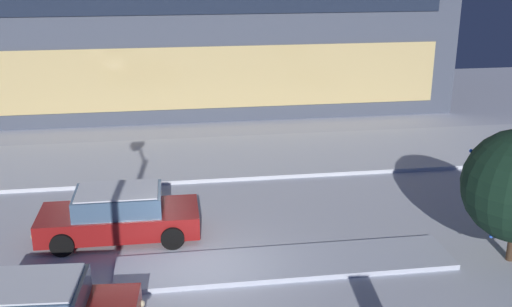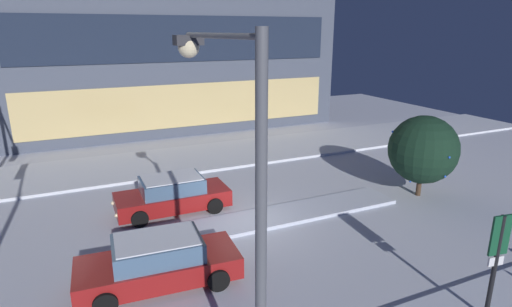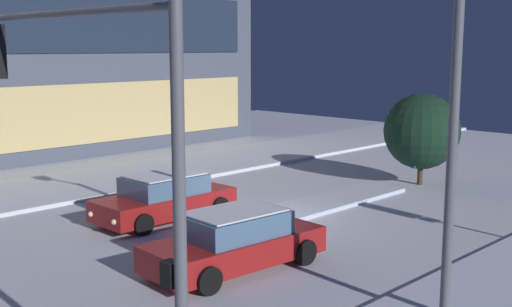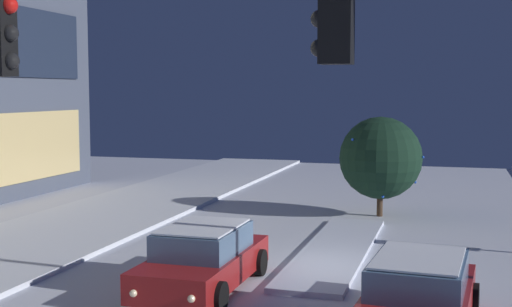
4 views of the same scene
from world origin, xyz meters
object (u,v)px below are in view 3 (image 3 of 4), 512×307
object	(u,v)px
traffic_light_corner_near_left	(87,123)
decorated_tree_median	(422,131)
car_far	(165,198)
car_near	(235,241)
street_lamp_arched	(413,82)

from	to	relation	value
traffic_light_corner_near_left	decorated_tree_median	world-z (taller)	traffic_light_corner_near_left
car_far	traffic_light_corner_near_left	bearing A→B (deg)	46.81
car_near	decorated_tree_median	world-z (taller)	decorated_tree_median
street_lamp_arched	car_far	bearing A→B (deg)	-12.85
traffic_light_corner_near_left	car_far	bearing A→B (deg)	-43.68
car_near	car_far	bearing A→B (deg)	75.76
car_far	street_lamp_arched	xyz separation A→B (m)	(-0.94, -9.40, 4.08)
traffic_light_corner_near_left	street_lamp_arched	world-z (taller)	street_lamp_arched
car_near	decorated_tree_median	size ratio (longest dim) A/B	1.32
traffic_light_corner_near_left	street_lamp_arched	bearing A→B (deg)	-107.70
street_lamp_arched	decorated_tree_median	bearing A→B (deg)	-67.89
car_far	street_lamp_arched	bearing A→B (deg)	84.79
car_near	traffic_light_corner_near_left	distance (m)	7.00
car_near	decorated_tree_median	xyz separation A→B (m)	(12.19, 2.00, 1.45)
car_far	traffic_light_corner_near_left	size ratio (longest dim) A/B	0.75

